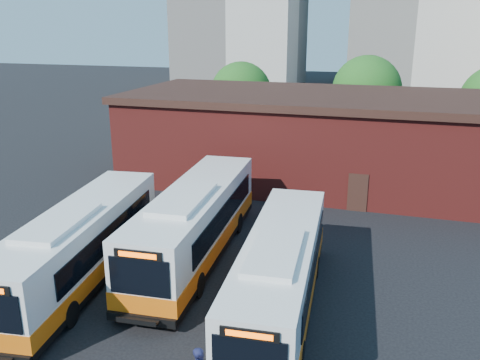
% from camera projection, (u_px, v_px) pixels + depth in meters
% --- Properties ---
extents(ground, '(220.00, 220.00, 0.00)m').
position_uv_depth(ground, '(247.00, 324.00, 19.68)').
color(ground, black).
extents(bus_west, '(4.24, 13.23, 3.55)m').
position_uv_depth(bus_west, '(80.00, 248.00, 22.60)').
color(bus_west, silver).
rests_on(bus_west, ground).
extents(bus_midwest, '(3.69, 13.84, 3.73)m').
position_uv_depth(bus_midwest, '(195.00, 225.00, 24.92)').
color(bus_midwest, silver).
rests_on(bus_midwest, ground).
extents(bus_mideast, '(3.53, 12.74, 3.43)m').
position_uv_depth(bus_mideast, '(280.00, 277.00, 20.13)').
color(bus_mideast, silver).
rests_on(bus_mideast, ground).
extents(depot_building, '(28.60, 12.60, 6.40)m').
position_uv_depth(depot_building, '(324.00, 137.00, 36.99)').
color(depot_building, maroon).
rests_on(depot_building, ground).
extents(tree_west, '(6.00, 6.00, 7.65)m').
position_uv_depth(tree_west, '(241.00, 92.00, 50.35)').
color(tree_west, '#382314').
rests_on(tree_west, ground).
extents(tree_mid, '(6.56, 6.56, 8.36)m').
position_uv_depth(tree_mid, '(367.00, 90.00, 48.69)').
color(tree_mid, '#382314').
rests_on(tree_mid, ground).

